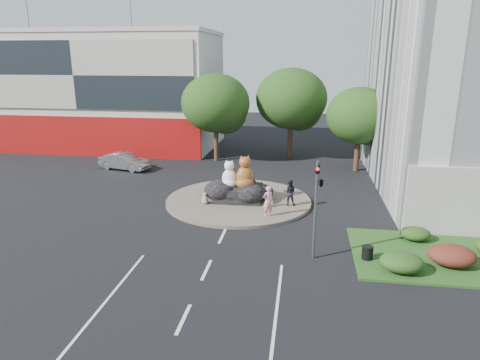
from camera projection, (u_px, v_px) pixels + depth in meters
The scene contains 21 objects.
ground at pixel (207, 270), 20.19m from camera, with size 120.00×120.00×0.00m, color black.
roundabout_island at pixel (238, 200), 29.67m from camera, with size 10.00×10.00×0.20m, color brown.
rock_plinth at pixel (238, 193), 29.52m from camera, with size 3.20×2.60×0.90m, color black, non-canonical shape.
shophouse_block at pixel (103, 90), 47.56m from camera, with size 25.20×12.30×17.40m.
grass_verge at pixel (455, 257), 21.33m from camera, with size 10.00×6.00×0.12m, color #1D4918.
tree_left at pixel (217, 106), 40.27m from camera, with size 6.46×6.46×8.27m.
tree_mid at pixel (292, 102), 41.09m from camera, with size 6.84×6.84×8.76m.
tree_right at pixel (360, 118), 36.70m from camera, with size 5.70×5.70×7.30m.
hedge_near_green at pixel (402, 262), 19.71m from camera, with size 2.00×1.60×0.90m, color #153912.
hedge_red at pixel (452, 255), 20.29m from camera, with size 2.20×1.76×0.99m, color #4B2214.
hedge_back_green at pixel (415, 234), 23.13m from camera, with size 1.60×1.28×0.72m, color #153912.
traffic_light at pixel (319, 189), 20.37m from camera, with size 0.44×1.24×5.00m.
street_lamp at pixel (452, 149), 24.72m from camera, with size 2.34×0.22×8.06m.
cat_white at pixel (229, 174), 29.01m from camera, with size 1.15×1.00×1.92m, color white, non-canonical shape.
cat_tabby at pixel (245, 172), 28.84m from camera, with size 1.37×1.19×2.29m, color #B65025, non-canonical shape.
kitten_calico at pixel (205, 198), 28.63m from camera, with size 0.49×0.42×0.81m, color beige, non-canonical shape.
kitten_white at pixel (270, 201), 28.12m from camera, with size 0.46×0.40×0.77m, color white, non-canonical shape.
pedestrian_pink at pixel (268, 201), 26.27m from camera, with size 0.70×0.46×1.93m, color pink.
pedestrian_dark at pixel (289, 192), 28.26m from camera, with size 0.86×0.67×1.76m, color black.
parked_car at pixel (124, 161), 38.07m from camera, with size 1.60×4.59×1.51m, color #97999E.
litter_bin at pixel (367, 253), 20.97m from camera, with size 0.55×0.55×0.66m, color black.
Camera 1 is at (4.25, -17.79, 9.68)m, focal length 32.00 mm.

